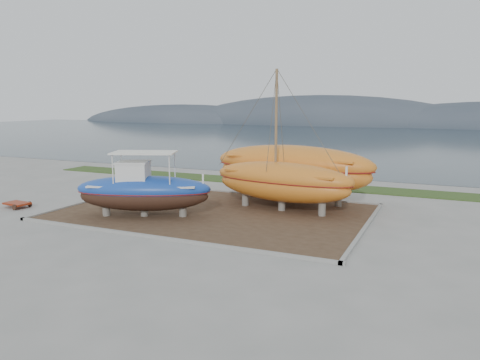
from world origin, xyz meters
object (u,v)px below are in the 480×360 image
at_px(white_dinghy, 133,189).
at_px(orange_bare_hull, 292,174).
at_px(red_trailer, 17,205).
at_px(blue_caique, 144,184).
at_px(orange_sailboat, 283,141).

xyz_separation_m(white_dinghy, orange_bare_hull, (10.34, 3.67, 1.15)).
xyz_separation_m(orange_bare_hull, red_trailer, (-15.51, -8.88, -1.73)).
bearing_deg(blue_caique, orange_sailboat, 12.34).
bearing_deg(orange_bare_hull, blue_caique, -125.75).
bearing_deg(red_trailer, white_dinghy, 49.86).
xyz_separation_m(blue_caique, orange_bare_hull, (6.58, 7.59, -0.05)).
height_order(blue_caique, orange_bare_hull, blue_caique).
distance_m(orange_sailboat, orange_bare_hull, 3.81).
bearing_deg(blue_caique, red_trailer, 166.26).
relative_size(blue_caique, white_dinghy, 1.71).
relative_size(blue_caique, red_trailer, 3.30).
distance_m(white_dinghy, orange_bare_hull, 11.03).
relative_size(orange_sailboat, red_trailer, 3.84).
height_order(orange_sailboat, red_trailer, orange_sailboat).
bearing_deg(red_trailer, blue_caique, 12.88).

